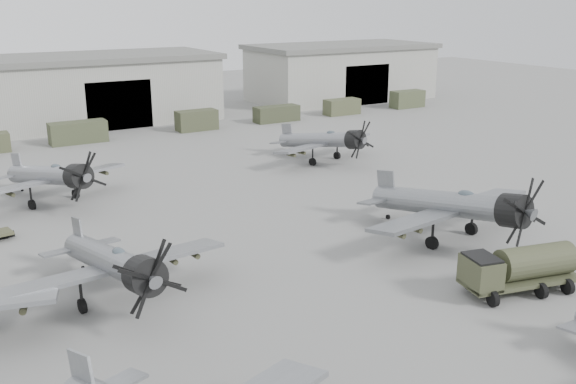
% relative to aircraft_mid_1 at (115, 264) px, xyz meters
% --- Properties ---
extents(ground, '(220.00, 220.00, 0.00)m').
position_rel_aircraft_mid_1_xyz_m(ground, '(14.15, -8.49, -2.28)').
color(ground, slate).
rests_on(ground, ground).
extents(hangar_center, '(29.00, 14.80, 8.70)m').
position_rel_aircraft_mid_1_xyz_m(hangar_center, '(14.15, 53.47, 2.09)').
color(hangar_center, gray).
rests_on(hangar_center, ground).
extents(hangar_right, '(29.00, 14.80, 8.70)m').
position_rel_aircraft_mid_1_xyz_m(hangar_right, '(52.15, 53.47, 2.09)').
color(hangar_right, gray).
rests_on(hangar_right, ground).
extents(support_truck_3, '(6.23, 2.20, 2.42)m').
position_rel_aircraft_mid_1_xyz_m(support_truck_3, '(7.78, 41.51, -1.07)').
color(support_truck_3, '#3D432C').
rests_on(support_truck_3, ground).
extents(support_truck_4, '(5.00, 2.20, 2.46)m').
position_rel_aircraft_mid_1_xyz_m(support_truck_4, '(22.09, 41.51, -1.05)').
color(support_truck_4, '#3B3F29').
rests_on(support_truck_4, ground).
extents(support_truck_5, '(6.05, 2.20, 2.06)m').
position_rel_aircraft_mid_1_xyz_m(support_truck_5, '(33.42, 41.51, -1.25)').
color(support_truck_5, '#363B27').
rests_on(support_truck_5, ground).
extents(support_truck_6, '(5.06, 2.20, 2.16)m').
position_rel_aircraft_mid_1_xyz_m(support_truck_6, '(43.94, 41.51, -1.20)').
color(support_truck_6, '#454930').
rests_on(support_truck_6, ground).
extents(support_truck_7, '(5.16, 2.20, 2.50)m').
position_rel_aircraft_mid_1_xyz_m(support_truck_7, '(55.84, 41.51, -1.03)').
color(support_truck_7, '#424930').
rests_on(support_truck_7, ground).
extents(aircraft_mid_1, '(12.60, 11.34, 5.01)m').
position_rel_aircraft_mid_1_xyz_m(aircraft_mid_1, '(0.00, 0.00, 0.00)').
color(aircraft_mid_1, gray).
rests_on(aircraft_mid_1, ground).
extents(aircraft_mid_2, '(14.06, 12.65, 5.58)m').
position_rel_aircraft_mid_1_xyz_m(aircraft_mid_2, '(21.92, -2.54, 0.26)').
color(aircraft_mid_2, gray).
rests_on(aircraft_mid_2, ground).
extents(aircraft_far_0, '(12.49, 11.25, 5.02)m').
position_rel_aircraft_mid_1_xyz_m(aircraft_far_0, '(0.78, 19.65, 0.00)').
color(aircraft_far_0, gray).
rests_on(aircraft_far_0, ground).
extents(aircraft_far_1, '(12.20, 10.98, 4.86)m').
position_rel_aircraft_mid_1_xyz_m(aircraft_far_1, '(26.73, 19.90, -0.07)').
color(aircraft_far_1, gray).
rests_on(aircraft_far_1, ground).
extents(fuel_tanker, '(7.05, 3.62, 2.60)m').
position_rel_aircraft_mid_1_xyz_m(fuel_tanker, '(19.46, -9.89, -0.79)').
color(fuel_tanker, '#3C3F29').
rests_on(fuel_tanker, ground).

